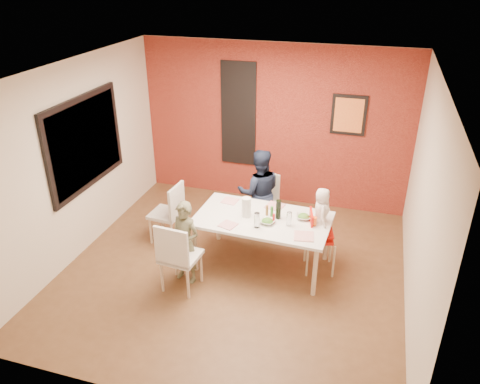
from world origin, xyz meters
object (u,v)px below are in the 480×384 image
(child_far, at_px, (259,192))
(toddler, at_px, (321,213))
(chair_left, at_px, (170,210))
(high_chair, at_px, (318,235))
(paper_towel_roll, at_px, (246,207))
(dining_table, at_px, (263,222))
(wine_bottle, at_px, (278,209))
(chair_near, at_px, (177,255))
(chair_far, at_px, (264,197))
(child_near, at_px, (185,243))

(child_far, height_order, toddler, child_far)
(chair_left, relative_size, high_chair, 1.05)
(high_chair, xyz_separation_m, paper_towel_roll, (-0.96, -0.12, 0.34))
(chair_left, distance_m, paper_towel_roll, 1.30)
(toddler, bearing_deg, dining_table, 85.56)
(toddler, xyz_separation_m, wine_bottle, (-0.56, -0.06, 0.00))
(dining_table, distance_m, toddler, 0.79)
(chair_near, distance_m, toddler, 1.93)
(wine_bottle, distance_m, paper_towel_roll, 0.43)
(toddler, height_order, wine_bottle, toddler)
(chair_left, distance_m, toddler, 2.23)
(chair_far, height_order, wine_bottle, wine_bottle)
(child_near, distance_m, child_far, 1.57)
(chair_far, bearing_deg, chair_left, -125.77)
(dining_table, relative_size, high_chair, 2.05)
(chair_far, xyz_separation_m, child_near, (-0.63, -1.68, 0.08))
(high_chair, xyz_separation_m, wine_bottle, (-0.54, -0.06, 0.34))
(chair_far, xyz_separation_m, high_chair, (0.97, -0.96, 0.04))
(chair_near, relative_size, paper_towel_roll, 3.59)
(child_near, relative_size, child_far, 0.83)
(child_near, xyz_separation_m, toddler, (1.62, 0.73, 0.30))
(child_far, bearing_deg, paper_towel_roll, 74.07)
(dining_table, distance_m, paper_towel_roll, 0.30)
(chair_left, bearing_deg, chair_near, 32.38)
(chair_far, distance_m, paper_towel_roll, 1.15)
(chair_near, relative_size, chair_left, 1.05)
(chair_left, height_order, child_near, child_near)
(high_chair, bearing_deg, paper_towel_roll, 83.76)
(chair_near, bearing_deg, chair_left, -56.81)
(dining_table, distance_m, chair_left, 1.47)
(child_near, bearing_deg, paper_towel_roll, 56.08)
(chair_left, distance_m, high_chair, 2.18)
(chair_near, height_order, toddler, toddler)
(chair_left, xyz_separation_m, toddler, (2.20, -0.09, 0.35))
(high_chair, bearing_deg, dining_table, 85.13)
(dining_table, bearing_deg, chair_far, 102.60)
(chair_near, bearing_deg, wine_bottle, -134.71)
(chair_near, bearing_deg, child_near, -86.79)
(dining_table, relative_size, chair_near, 1.87)
(chair_near, height_order, high_chair, chair_near)
(toddler, bearing_deg, high_chair, 101.88)
(chair_far, relative_size, chair_left, 0.94)
(dining_table, height_order, chair_near, chair_near)
(wine_bottle, height_order, paper_towel_roll, paper_towel_roll)
(high_chair, height_order, toddler, toddler)
(dining_table, xyz_separation_m, toddler, (0.75, 0.12, 0.20))
(chair_near, bearing_deg, high_chair, -144.04)
(toddler, distance_m, wine_bottle, 0.56)
(dining_table, xyz_separation_m, paper_towel_roll, (-0.22, -0.01, 0.20))
(dining_table, xyz_separation_m, chair_far, (-0.24, 1.08, -0.19))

